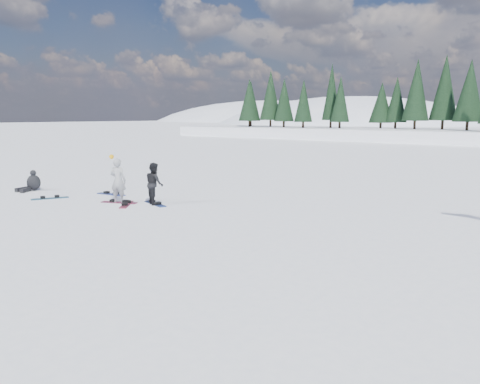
# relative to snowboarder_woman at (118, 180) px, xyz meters

# --- Properties ---
(ground) EXTENTS (420.00, 420.00, 0.00)m
(ground) POSITION_rel_snowboarder_woman_xyz_m (0.69, -0.69, -0.91)
(ground) COLOR white
(ground) RESTS_ON ground
(snowboarder_woman) EXTENTS (0.77, 0.66, 1.95)m
(snowboarder_woman) POSITION_rel_snowboarder_woman_xyz_m (0.00, 0.00, 0.00)
(snowboarder_woman) COLOR #A1A2A6
(snowboarder_woman) RESTS_ON ground
(snowboarder_man) EXTENTS (1.00, 0.92, 1.66)m
(snowboarder_man) POSITION_rel_snowboarder_woman_xyz_m (1.36, 0.71, -0.08)
(snowboarder_man) COLOR black
(snowboarder_man) RESTS_ON ground
(seated_rider) EXTENTS (0.86, 1.24, 0.96)m
(seated_rider) POSITION_rel_snowboarder_woman_xyz_m (-5.72, -0.53, -0.54)
(seated_rider) COLOR black
(seated_rider) RESTS_ON ground
(gear_bag) EXTENTS (0.53, 0.46, 0.30)m
(gear_bag) POSITION_rel_snowboarder_woman_xyz_m (-6.42, -0.27, -0.76)
(gear_bag) COLOR black
(gear_bag) RESTS_ON ground
(snowboard_woman) EXTENTS (1.49, 0.86, 0.03)m
(snowboard_woman) POSITION_rel_snowboarder_woman_xyz_m (0.00, 0.00, -0.90)
(snowboard_woman) COLOR maroon
(snowboard_woman) RESTS_ON ground
(snowboard_man) EXTENTS (1.52, 0.71, 0.03)m
(snowboard_man) POSITION_rel_snowboarder_woman_xyz_m (1.36, 0.71, -0.90)
(snowboard_man) COLOR navy
(snowboard_man) RESTS_ON ground
(snowboard_loose_a) EXTENTS (0.89, 1.48, 0.03)m
(snowboard_loose_a) POSITION_rel_snowboarder_woman_xyz_m (-3.08, -1.20, -0.90)
(snowboard_loose_a) COLOR #185F88
(snowboard_loose_a) RESTS_ON ground
(snowboard_loose_c) EXTENTS (1.53, 0.52, 0.03)m
(snowboard_loose_c) POSITION_rel_snowboarder_woman_xyz_m (-1.88, 1.03, -0.90)
(snowboard_loose_c) COLOR #1D37A0
(snowboard_loose_c) RESTS_ON ground
(snowboard_loose_b) EXTENTS (1.18, 1.33, 0.03)m
(snowboard_loose_b) POSITION_rel_snowboarder_woman_xyz_m (0.58, -0.09, -0.90)
(snowboard_loose_b) COLOR maroon
(snowboard_loose_b) RESTS_ON ground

